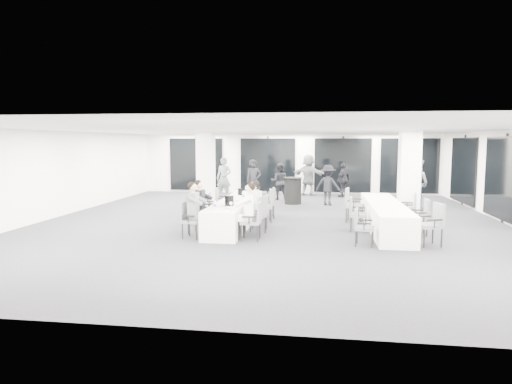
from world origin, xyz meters
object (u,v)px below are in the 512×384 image
chair_side_right_far (410,206)px  standing_guest_d (343,178)px  chair_side_left_mid (356,212)px  chair_side_right_mid (421,214)px  chair_main_right_mid (262,209)px  chair_main_right_fourth (266,204)px  chair_side_left_far (352,203)px  banquet_table_side (385,216)px  chair_side_right_near (433,221)px  standing_guest_c (328,182)px  standing_guest_f (309,172)px  chair_main_left_far (221,200)px  chair_main_right_second (258,213)px  standing_guest_a (254,178)px  ice_bucket_far (241,192)px  banquet_table_main (236,212)px  standing_guest_e (412,179)px  chair_main_left_near (190,217)px  chair_main_left_fourth (213,205)px  chair_main_left_mid (206,206)px  chair_side_left_near (361,225)px  cocktail_table (293,191)px  chair_main_left_second (196,212)px  chair_main_right_near (254,219)px  ice_bucket_near (229,201)px  standing_guest_b (279,179)px  chair_main_right_far (270,201)px  standing_guest_g (224,175)px

chair_side_right_far → standing_guest_d: size_ratio=0.56×
chair_side_left_mid → chair_side_right_mid: bearing=85.2°
chair_main_right_mid → chair_main_right_fourth: (0.00, 0.94, 0.04)m
chair_side_left_far → chair_side_right_mid: bearing=53.7°
banquet_table_side → chair_side_right_near: (0.84, -1.89, 0.20)m
banquet_table_side → chair_side_right_mid: size_ratio=5.24×
standing_guest_c → standing_guest_f: standing_guest_f is taller
chair_main_left_far → chair_main_right_second: (1.67, -2.97, 0.06)m
standing_guest_c → chair_side_right_near: bearing=128.4°
standing_guest_a → standing_guest_d: size_ratio=1.14×
chair_side_left_mid → ice_bucket_far: 3.87m
chair_main_right_mid → banquet_table_side: bearing=-91.0°
banquet_table_main → chair_side_left_far: (3.41, 1.07, 0.21)m
chair_main_right_fourth → standing_guest_e: standing_guest_e is taller
chair_main_left_near → chair_main_left_fourth: bearing=-169.5°
chair_side_right_far → standing_guest_d: 6.79m
chair_side_right_mid → banquet_table_side: bearing=53.3°
chair_main_right_fourth → banquet_table_side: bearing=-112.3°
chair_main_right_fourth → chair_main_left_mid: bearing=106.4°
chair_side_left_near → cocktail_table: bearing=-154.4°
chair_main_left_near → chair_main_left_second: (-0.01, 0.62, 0.05)m
chair_main_right_near → standing_guest_e: (5.04, 6.78, 0.50)m
standing_guest_a → standing_guest_c: (2.97, -0.40, -0.10)m
chair_main_left_far → chair_main_right_fourth: 2.00m
chair_main_left_fourth → standing_guest_f: 7.60m
chair_side_left_near → ice_bucket_far: (-3.49, 3.42, 0.36)m
chair_main_left_near → chair_side_right_far: size_ratio=0.97×
ice_bucket_near → chair_side_left_mid: bearing=13.3°
chair_side_left_near → chair_main_left_second: bearing=-92.4°
banquet_table_main → standing_guest_d: size_ratio=2.91×
chair_side_left_far → chair_side_right_far: (1.67, -0.31, -0.04)m
standing_guest_b → standing_guest_d: size_ratio=1.01×
chair_side_left_far → chair_main_right_second: bearing=-37.0°
chair_side_right_far → ice_bucket_far: 5.18m
chair_main_right_second → chair_side_left_far: size_ratio=0.99×
chair_side_left_far → chair_main_right_far: bearing=-88.8°
standing_guest_a → standing_guest_f: bearing=25.0°
chair_main_left_far → chair_main_left_fourth: bearing=-5.0°
chair_side_right_far → chair_main_left_fourth: bearing=101.9°
chair_side_left_far → standing_guest_c: (-0.66, 3.57, 0.29)m
chair_side_right_near → standing_guest_c: 7.03m
standing_guest_d → banquet_table_side: bearing=41.9°
chair_main_left_second → standing_guest_c: 6.97m
banquet_table_side → standing_guest_d: size_ratio=2.91×
cocktail_table → chair_main_left_fourth: size_ratio=1.21×
chair_main_left_fourth → chair_side_right_far: chair_side_right_far is taller
standing_guest_f → chair_main_right_mid: bearing=110.9°
banquet_table_side → standing_guest_f: (-2.34, 7.79, 0.69)m
standing_guest_d → ice_bucket_near: size_ratio=6.30×
standing_guest_e → standing_guest_g: 7.61m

